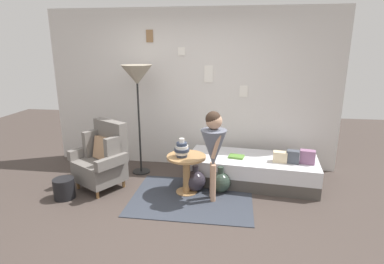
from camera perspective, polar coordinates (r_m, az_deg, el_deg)
name	(u,v)px	position (r m, az deg, el deg)	size (l,w,h in m)	color
ground_plane	(168,222)	(3.85, -4.40, -16.06)	(12.00, 12.00, 0.00)	#423833
gallery_wall	(192,90)	(5.25, -0.06, 7.73)	(4.80, 0.12, 2.60)	silver
rug	(192,197)	(4.36, 0.00, -11.88)	(1.63, 1.26, 0.01)	#333842
armchair	(103,158)	(4.71, -15.97, -4.64)	(0.90, 0.84, 0.97)	olive
daybed	(251,170)	(4.83, 10.80, -6.80)	(1.97, 0.99, 0.40)	#4C4742
pillow_head	(307,157)	(4.70, 20.36, -4.30)	(0.21, 0.12, 0.19)	gray
pillow_mid	(293,157)	(4.66, 17.99, -4.32)	(0.17, 0.12, 0.18)	#474C56
pillow_back	(280,157)	(4.65, 15.81, -4.39)	(0.20, 0.12, 0.15)	beige
side_table	(186,167)	(4.35, -1.03, -6.37)	(0.54, 0.54, 0.55)	tan
vase_striped	(182,149)	(4.23, -1.88, -3.17)	(0.21, 0.21, 0.26)	#2D384C
floor_lamp	(137,78)	(4.87, -10.02, 9.65)	(0.47, 0.47, 1.73)	black
person_child	(214,144)	(4.02, 3.96, -2.21)	(0.34, 0.34, 1.22)	tan
book_on_daybed	(236,157)	(4.71, 8.11, -4.46)	(0.22, 0.16, 0.03)	#5A9037
demijohn_near	(195,181)	(4.51, 0.61, -8.86)	(0.30, 0.30, 0.38)	#332D38
demijohn_far	(220,182)	(4.49, 5.21, -9.06)	(0.29, 0.29, 0.38)	#2D3D33
magazine_basket	(64,188)	(4.64, -22.35, -9.52)	(0.28, 0.28, 0.28)	black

